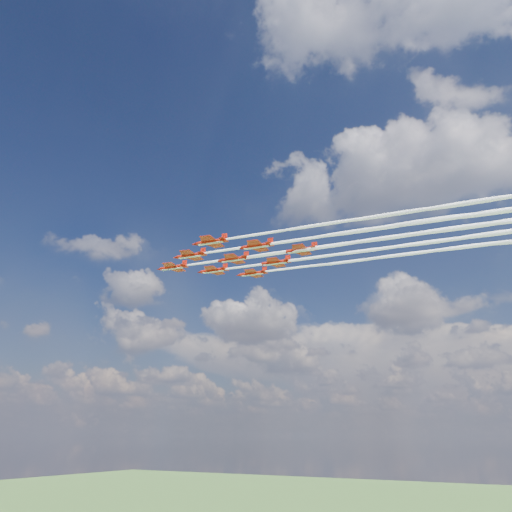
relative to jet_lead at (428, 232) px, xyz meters
The scene contains 4 objects.
jet_lead is the anchor object (origin of this frame).
jet_row2_port 12.13m from the jet_lead, 28.02° to the right, with size 148.93×25.24×2.52m.
jet_row2_starb 12.13m from the jet_lead, 43.93° to the left, with size 148.93×25.24×2.52m.
jet_row3_starb 24.26m from the jet_lead, 43.93° to the left, with size 148.93×25.24×2.52m.
Camera 1 is at (75.20, -107.09, 31.41)m, focal length 35.00 mm.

